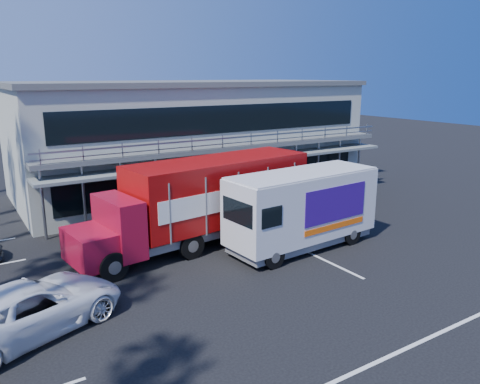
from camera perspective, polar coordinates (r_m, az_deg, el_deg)
ground at (r=19.09m, az=6.29°, el=-9.73°), size 120.00×120.00×0.00m
building at (r=32.01m, az=-6.21°, el=6.76°), size 22.40×12.00×7.30m
red_truck at (r=21.63m, az=-4.20°, el=-0.78°), size 11.85×4.12×3.91m
white_van at (r=21.20m, az=7.58°, el=-1.96°), size 7.36×2.94×3.52m
parked_car_c at (r=15.97m, az=-24.18°, el=-12.77°), size 6.30×4.52×1.59m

